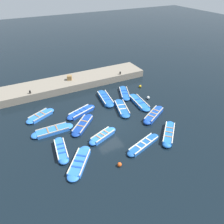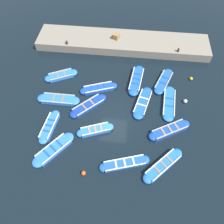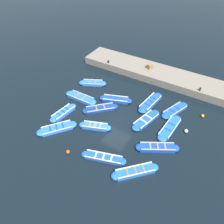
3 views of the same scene
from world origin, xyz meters
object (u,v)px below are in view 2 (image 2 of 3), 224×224
Objects in this scene: buoy_yellow_far at (83,173)px; boat_outer_left at (169,103)px; boat_inner_gap at (163,165)px; boat_stern_in at (88,106)px; boat_drifting at (164,81)px; buoy_orange_near at (185,101)px; boat_end_of_row at (54,149)px; boat_tucked at (58,99)px; boat_mid_row at (49,126)px; wooden_crate at (116,37)px; boat_alongside at (143,103)px; boat_broadside at (95,130)px; boat_near_quay at (61,75)px; bollard_north at (178,50)px; buoy_white_drifting at (191,79)px; bollard_mid_north at (67,43)px; boat_outer_right at (169,130)px; boat_far_corner at (136,80)px; boat_bow_out at (125,164)px; boat_centre at (99,88)px.

boat_outer_left is at bearing -42.22° from buoy_yellow_far.
boat_inner_gap is 1.00× the size of boat_stern_in.
buoy_orange_near is at bearing -140.81° from boat_drifting.
boat_tucked is at bearing 9.75° from boat_end_of_row.
boat_mid_row is 12.00m from buoy_orange_near.
boat_end_of_row is at bearing 121.09° from boat_outer_left.
wooden_crate reaches higher than boat_mid_row.
wooden_crate reaches higher than boat_alongside.
boat_end_of_row is 0.87× the size of boat_outer_left.
boat_inner_gap is at bearing 177.87° from boat_drifting.
buoy_orange_near is at bearing -84.97° from boat_tucked.
boat_broadside reaches higher than boat_near_quay.
boat_broadside is at bearing 130.44° from boat_alongside.
bollard_north reaches higher than boat_near_quay.
buoy_white_drifting is at bearing -18.01° from boat_inner_gap.
bollard_north is 11.52m from bollard_mid_north.
boat_inner_gap is at bearing -140.98° from bollard_mid_north.
boat_outer_right is 13.81m from bollard_mid_north.
boat_broadside is at bearing 176.62° from wooden_crate.
boat_outer_right is 3.54m from buoy_orange_near.
boat_outer_right reaches higher than boat_alongside.
boat_drifting is 0.95× the size of boat_alongside.
bollard_north is 0.99× the size of buoy_orange_near.
boat_inner_gap is 14.35m from wooden_crate.
boat_outer_right is (-5.26, -2.91, 0.00)m from boat_far_corner.
boat_tucked is 10.57m from boat_inner_gap.
boat_broadside is at bearing 44.97° from boat_bow_out.
boat_mid_row is 9.77m from bollard_mid_north.
boat_far_corner is (-0.18, 2.62, 0.05)m from boat_drifting.
boat_near_quay reaches higher than buoy_yellow_far.
buoy_white_drifting is (3.43, -4.58, -0.01)m from boat_alongside.
buoy_orange_near is at bearing -175.68° from bollard_north.
bollard_mid_north is 1.10× the size of buoy_white_drifting.
boat_inner_gap is (-2.46, -5.41, 0.01)m from boat_broadside.
boat_broadside is at bearing 95.81° from boat_outer_right.
boat_centre is 8.10m from buoy_yellow_far.
boat_outer_right is at bearing -86.02° from boat_mid_row.
boat_near_quay is 9.40× the size of bollard_north.
wooden_crate is at bearing -42.73° from boat_near_quay.
buoy_orange_near is (-0.67, -7.92, -0.00)m from boat_centre.
boat_near_quay is (2.53, 8.02, -0.01)m from boat_alongside.
wooden_crate is at bearing 77.74° from bollard_north.
boat_end_of_row reaches higher than buoy_white_drifting.
boat_outer_left is 9.43m from wooden_crate.
boat_broadside is at bearing -4.74° from buoy_yellow_far.
boat_broadside is 0.81× the size of boat_bow_out.
boat_outer_left is 9.55m from buoy_yellow_far.
buoy_yellow_far is at bearing 101.64° from boat_inner_gap.
bollard_north is at bearing -55.28° from boat_centre.
wooden_crate is (7.82, 3.14, 1.00)m from boat_alongside.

